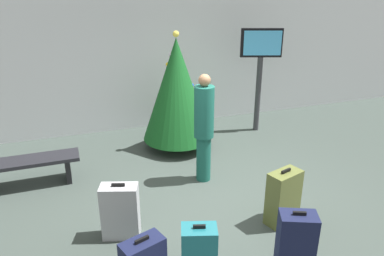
{
  "coord_description": "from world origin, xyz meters",
  "views": [
    {
      "loc": [
        -2.02,
        -4.49,
        3.14
      ],
      "look_at": [
        -0.17,
        0.8,
        0.9
      ],
      "focal_mm": 34.36,
      "sensor_mm": 36.0,
      "label": 1
    }
  ],
  "objects_px": {
    "traveller_0": "(204,126)",
    "suitcase_2": "(283,198)",
    "suitcase_3": "(120,212)",
    "waiting_bench": "(27,166)",
    "flight_info_kiosk": "(260,61)",
    "suitcase_0": "(199,253)",
    "holiday_tree": "(177,90)",
    "suitcase_1": "(296,243)"
  },
  "relations": [
    {
      "from": "traveller_0",
      "to": "suitcase_2",
      "type": "bearing_deg",
      "value": -67.98
    },
    {
      "from": "suitcase_2",
      "to": "suitcase_3",
      "type": "relative_size",
      "value": 1.04
    },
    {
      "from": "waiting_bench",
      "to": "suitcase_3",
      "type": "height_order",
      "value": "suitcase_3"
    },
    {
      "from": "flight_info_kiosk",
      "to": "suitcase_0",
      "type": "bearing_deg",
      "value": -126.31
    },
    {
      "from": "suitcase_2",
      "to": "suitcase_3",
      "type": "bearing_deg",
      "value": 168.72
    },
    {
      "from": "holiday_tree",
      "to": "flight_info_kiosk",
      "type": "bearing_deg",
      "value": 9.19
    },
    {
      "from": "holiday_tree",
      "to": "waiting_bench",
      "type": "bearing_deg",
      "value": -166.43
    },
    {
      "from": "waiting_bench",
      "to": "suitcase_0",
      "type": "bearing_deg",
      "value": -55.66
    },
    {
      "from": "suitcase_0",
      "to": "suitcase_1",
      "type": "distance_m",
      "value": 1.1
    },
    {
      "from": "flight_info_kiosk",
      "to": "holiday_tree",
      "type": "bearing_deg",
      "value": -170.81
    },
    {
      "from": "suitcase_1",
      "to": "suitcase_3",
      "type": "xyz_separation_m",
      "value": [
        -1.77,
        1.29,
        -0.01
      ]
    },
    {
      "from": "suitcase_1",
      "to": "suitcase_3",
      "type": "relative_size",
      "value": 1.02
    },
    {
      "from": "suitcase_2",
      "to": "suitcase_3",
      "type": "xyz_separation_m",
      "value": [
        -2.15,
        0.43,
        -0.02
      ]
    },
    {
      "from": "waiting_bench",
      "to": "suitcase_2",
      "type": "distance_m",
      "value": 4.04
    },
    {
      "from": "holiday_tree",
      "to": "waiting_bench",
      "type": "height_order",
      "value": "holiday_tree"
    },
    {
      "from": "holiday_tree",
      "to": "flight_info_kiosk",
      "type": "height_order",
      "value": "holiday_tree"
    },
    {
      "from": "suitcase_1",
      "to": "suitcase_3",
      "type": "height_order",
      "value": "suitcase_1"
    },
    {
      "from": "traveller_0",
      "to": "suitcase_1",
      "type": "height_order",
      "value": "traveller_0"
    },
    {
      "from": "suitcase_0",
      "to": "suitcase_1",
      "type": "height_order",
      "value": "suitcase_1"
    },
    {
      "from": "holiday_tree",
      "to": "suitcase_2",
      "type": "distance_m",
      "value": 3.06
    },
    {
      "from": "flight_info_kiosk",
      "to": "suitcase_3",
      "type": "xyz_separation_m",
      "value": [
        -3.49,
        -2.77,
        -1.19
      ]
    },
    {
      "from": "holiday_tree",
      "to": "suitcase_0",
      "type": "height_order",
      "value": "holiday_tree"
    },
    {
      "from": "flight_info_kiosk",
      "to": "suitcase_3",
      "type": "relative_size",
      "value": 2.84
    },
    {
      "from": "traveller_0",
      "to": "flight_info_kiosk",
      "type": "bearing_deg",
      "value": 41.54
    },
    {
      "from": "suitcase_2",
      "to": "waiting_bench",
      "type": "bearing_deg",
      "value": 146.65
    },
    {
      "from": "flight_info_kiosk",
      "to": "suitcase_1",
      "type": "bearing_deg",
      "value": -112.95
    },
    {
      "from": "waiting_bench",
      "to": "suitcase_1",
      "type": "distance_m",
      "value": 4.29
    },
    {
      "from": "suitcase_0",
      "to": "suitcase_3",
      "type": "bearing_deg",
      "value": 124.53
    },
    {
      "from": "traveller_0",
      "to": "suitcase_0",
      "type": "relative_size",
      "value": 2.57
    },
    {
      "from": "suitcase_2",
      "to": "suitcase_3",
      "type": "distance_m",
      "value": 2.2
    },
    {
      "from": "waiting_bench",
      "to": "suitcase_1",
      "type": "xyz_separation_m",
      "value": [
        2.99,
        -3.08,
        0.02
      ]
    },
    {
      "from": "suitcase_1",
      "to": "suitcase_0",
      "type": "bearing_deg",
      "value": 165.98
    },
    {
      "from": "suitcase_0",
      "to": "suitcase_2",
      "type": "bearing_deg",
      "value": 22.33
    },
    {
      "from": "suitcase_0",
      "to": "holiday_tree",
      "type": "bearing_deg",
      "value": 76.64
    },
    {
      "from": "flight_info_kiosk",
      "to": "traveller_0",
      "type": "relative_size",
      "value": 1.23
    },
    {
      "from": "holiday_tree",
      "to": "flight_info_kiosk",
      "type": "distance_m",
      "value": 2.02
    },
    {
      "from": "suitcase_0",
      "to": "suitcase_3",
      "type": "height_order",
      "value": "suitcase_3"
    },
    {
      "from": "traveller_0",
      "to": "holiday_tree",
      "type": "bearing_deg",
      "value": 90.98
    },
    {
      "from": "flight_info_kiosk",
      "to": "traveller_0",
      "type": "bearing_deg",
      "value": -138.46
    },
    {
      "from": "flight_info_kiosk",
      "to": "suitcase_3",
      "type": "distance_m",
      "value": 4.62
    },
    {
      "from": "waiting_bench",
      "to": "suitcase_0",
      "type": "distance_m",
      "value": 3.41
    },
    {
      "from": "holiday_tree",
      "to": "suitcase_3",
      "type": "bearing_deg",
      "value": -121.98
    }
  ]
}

